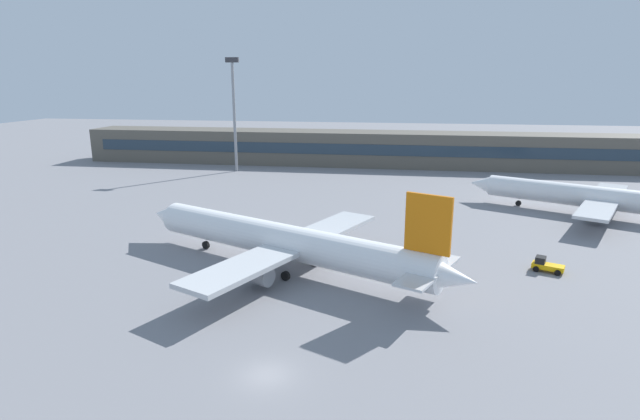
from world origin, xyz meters
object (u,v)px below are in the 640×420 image
airplane_mid (595,197)px  floodlight_tower_west (234,107)px  baggage_tug_yellow (546,265)px  airplane_near (283,241)px

airplane_mid → floodlight_tower_west: (-73.53, 32.20, 12.66)m
airplane_mid → baggage_tug_yellow: airplane_mid is taller
baggage_tug_yellow → floodlight_tower_west: floodlight_tower_west is taller
airplane_mid → floodlight_tower_west: bearing=156.4°
airplane_near → baggage_tug_yellow: airplane_near is taller
baggage_tug_yellow → floodlight_tower_west: 85.32m
airplane_near → airplane_mid: 56.48m
airplane_near → airplane_mid: size_ratio=1.11×
airplane_near → baggage_tug_yellow: size_ratio=11.32×
airplane_mid → baggage_tug_yellow: (-14.97, -27.98, -2.44)m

